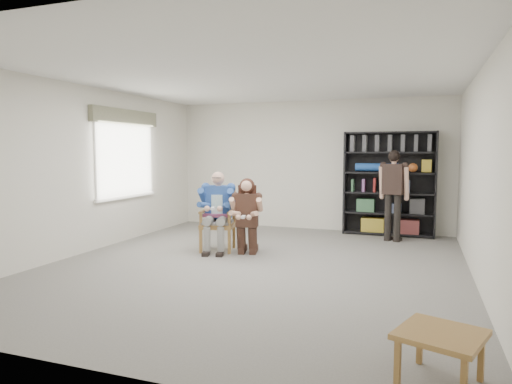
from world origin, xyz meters
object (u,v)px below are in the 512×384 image
at_px(kneeling_woman, 247,217).
at_px(seated_man, 218,211).
at_px(armchair, 218,220).
at_px(standing_man, 393,196).
at_px(side_table, 440,358).
at_px(bookshelf, 389,184).

bearing_deg(kneeling_woman, seated_man, 155.47).
bearing_deg(armchair, seated_man, 0.00).
height_order(standing_man, side_table, standing_man).
relative_size(armchair, bookshelf, 0.50).
xyz_separation_m(kneeling_woman, standing_man, (2.19, 2.00, 0.24)).
relative_size(kneeling_woman, bookshelf, 0.60).
height_order(bookshelf, side_table, bookshelf).
bearing_deg(side_table, armchair, 133.83).
height_order(armchair, bookshelf, bookshelf).
xyz_separation_m(armchair, standing_man, (2.77, 1.88, 0.34)).
xyz_separation_m(seated_man, standing_man, (2.77, 1.88, 0.18)).
relative_size(armchair, standing_man, 0.61).
bearing_deg(bookshelf, kneeling_woman, -128.10).
distance_m(seated_man, bookshelf, 3.68).
bearing_deg(kneeling_woman, side_table, -63.33).
bearing_deg(bookshelf, side_table, -82.89).
distance_m(seated_man, side_table, 4.95).
height_order(seated_man, standing_man, standing_man).
height_order(kneeling_woman, bookshelf, bookshelf).
height_order(kneeling_woman, standing_man, standing_man).
distance_m(bookshelf, side_table, 6.19).
distance_m(seated_man, kneeling_woman, 0.60).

